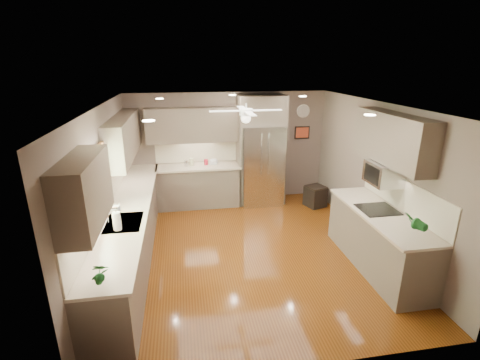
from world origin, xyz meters
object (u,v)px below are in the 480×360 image
object	(u,v)px
bowl	(214,163)
paper_towel	(117,221)
canister_d	(206,162)
potted_plant_left	(98,273)
soap_bottle	(116,209)
canister_b	(186,163)
potted_plant_right	(414,222)
microwave	(384,173)
canister_c	(192,162)
stool	(315,196)
refrigerator	(261,153)

from	to	relation	value
bowl	paper_towel	size ratio (longest dim) A/B	0.77
canister_d	potted_plant_left	world-z (taller)	potted_plant_left
soap_bottle	canister_b	bearing A→B (deg)	65.65
canister_b	potted_plant_right	distance (m)	4.73
bowl	microwave	xyz separation A→B (m)	(2.40, -2.78, 0.51)
bowl	microwave	size ratio (longest dim) A/B	0.38
canister_c	potted_plant_left	world-z (taller)	potted_plant_left
bowl	stool	distance (m)	2.42
canister_c	paper_towel	distance (m)	3.17
soap_bottle	paper_towel	bearing A→B (deg)	-79.48
canister_b	potted_plant_left	world-z (taller)	potted_plant_left
canister_d	bowl	size ratio (longest dim) A/B	0.62
bowl	paper_towel	distance (m)	3.39
canister_b	refrigerator	bearing A→B (deg)	-1.24
canister_c	refrigerator	size ratio (longest dim) A/B	0.07
potted_plant_right	paper_towel	bearing A→B (deg)	168.71
canister_c	canister_d	world-z (taller)	canister_c
potted_plant_left	bowl	size ratio (longest dim) A/B	1.56
soap_bottle	potted_plant_left	bearing A→B (deg)	-86.05
potted_plant_right	microwave	bearing A→B (deg)	84.21
bowl	refrigerator	bearing A→B (deg)	-4.06
canister_c	refrigerator	xyz separation A→B (m)	(1.56, -0.06, 0.16)
canister_b	bowl	world-z (taller)	canister_b
microwave	soap_bottle	bearing A→B (deg)	175.31
canister_b	potted_plant_left	size ratio (longest dim) A/B	0.42
bowl	canister_c	bearing A→B (deg)	-178.01
microwave	paper_towel	world-z (taller)	microwave
canister_d	paper_towel	bearing A→B (deg)	-115.48
stool	paper_towel	xyz separation A→B (m)	(-3.84, -2.46, 0.84)
canister_b	canister_d	distance (m)	0.44
canister_c	stool	distance (m)	2.89
potted_plant_right	potted_plant_left	bearing A→B (deg)	-172.53
potted_plant_right	stool	bearing A→B (deg)	90.93
canister_c	canister_b	bearing A→B (deg)	-169.31
bowl	microwave	bearing A→B (deg)	-49.26
canister_c	soap_bottle	bearing A→B (deg)	-116.48
stool	canister_c	bearing A→B (deg)	169.33
refrigerator	potted_plant_right	bearing A→B (deg)	-71.62
bowl	microwave	distance (m)	3.71
soap_bottle	stool	distance (m)	4.46
soap_bottle	paper_towel	world-z (taller)	paper_towel
paper_towel	bowl	bearing A→B (deg)	61.89
canister_b	potted_plant_left	xyz separation A→B (m)	(-0.96, -4.23, 0.09)
potted_plant_left	microwave	xyz separation A→B (m)	(3.97, 1.49, 0.38)
canister_b	potted_plant_right	xyz separation A→B (m)	(2.91, -3.73, 0.11)
soap_bottle	bowl	bearing A→B (deg)	55.27
canister_c	refrigerator	bearing A→B (deg)	-2.18
potted_plant_left	potted_plant_right	distance (m)	3.90
potted_plant_left	canister_b	bearing A→B (deg)	77.18
canister_d	refrigerator	xyz separation A→B (m)	(1.24, -0.09, 0.19)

